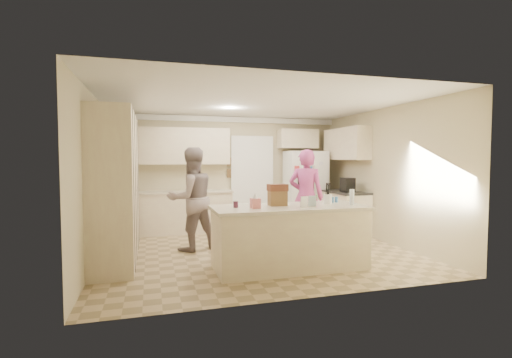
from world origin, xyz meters
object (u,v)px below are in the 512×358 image
object	(u,v)px
island_base	(289,238)
utensil_crock	(328,199)
dollhouse_body	(277,198)
teen_girl	(306,197)
tissue_box	(255,203)
teen_boy	(191,199)
refrigerator	(305,189)
coffee_maker	(348,185)

from	to	relation	value
island_base	utensil_crock	world-z (taller)	utensil_crock
dollhouse_body	teen_girl	distance (m)	1.63
tissue_box	teen_boy	size ratio (longest dim) A/B	0.08
tissue_box	teen_boy	xyz separation A→B (m)	(-0.73, 1.59, -0.08)
utensil_crock	tissue_box	world-z (taller)	utensil_crock
teen_girl	dollhouse_body	bearing A→B (deg)	83.25
tissue_box	teen_girl	bearing A→B (deg)	46.01
dollhouse_body	teen_boy	bearing A→B (deg)	129.01
dollhouse_body	teen_girl	xyz separation A→B (m)	(1.01, 1.26, -0.13)
dollhouse_body	teen_girl	world-z (taller)	teen_girl
dollhouse_body	island_base	bearing A→B (deg)	-33.69
refrigerator	coffee_maker	bearing A→B (deg)	-60.81
teen_boy	teen_girl	bearing A→B (deg)	157.36
refrigerator	teen_girl	xyz separation A→B (m)	(-0.67, -1.58, 0.00)
coffee_maker	dollhouse_body	size ratio (longest dim) A/B	1.15
teen_boy	utensil_crock	bearing A→B (deg)	123.99
dollhouse_body	coffee_maker	bearing A→B (deg)	39.29
teen_boy	teen_girl	size ratio (longest dim) A/B	1.01
island_base	teen_boy	size ratio (longest dim) A/B	1.21
island_base	tissue_box	distance (m)	0.79
teen_boy	coffee_maker	bearing A→B (deg)	167.76
coffee_maker	utensil_crock	size ratio (longest dim) A/B	2.00
refrigerator	coffee_maker	world-z (taller)	refrigerator
refrigerator	island_base	distance (m)	3.35
refrigerator	island_base	bearing A→B (deg)	-114.61
refrigerator	coffee_maker	xyz separation A→B (m)	(0.52, -1.05, 0.17)
utensil_crock	teen_girl	bearing A→B (deg)	80.77
coffee_maker	tissue_box	xyz separation A→B (m)	(-2.60, -2.00, -0.07)
dollhouse_body	teen_girl	size ratio (longest dim) A/B	0.14
island_base	dollhouse_body	size ratio (longest dim) A/B	8.46
tissue_box	utensil_crock	bearing A→B (deg)	7.13
island_base	tissue_box	bearing A→B (deg)	-169.70
teen_boy	teen_girl	distance (m)	2.15
coffee_maker	teen_girl	distance (m)	1.31
island_base	utensil_crock	bearing A→B (deg)	4.40
tissue_box	teen_girl	size ratio (longest dim) A/B	0.08
teen_girl	utensil_crock	bearing A→B (deg)	112.74
dollhouse_body	teen_boy	xyz separation A→B (m)	(-1.13, 1.39, -0.12)
refrigerator	teen_boy	bearing A→B (deg)	-149.79
island_base	teen_boy	xyz separation A→B (m)	(-1.28, 1.49, 0.47)
teen_boy	island_base	bearing A→B (deg)	111.37
tissue_box	teen_boy	world-z (taller)	teen_boy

